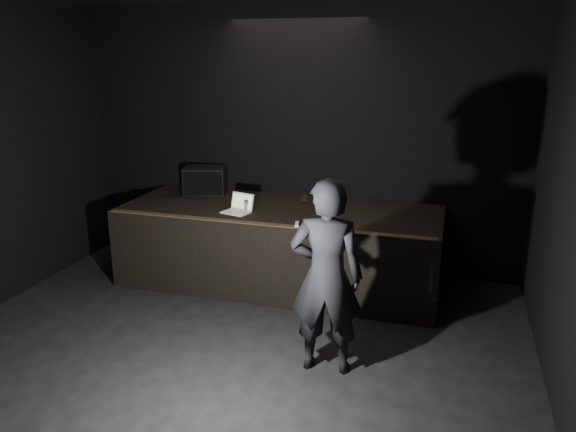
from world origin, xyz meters
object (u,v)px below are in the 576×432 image
Objects in this scene: beer_can at (247,205)px; person at (326,277)px; stage_riser at (280,246)px; laptop at (239,207)px; stage_monitor at (205,180)px.

beer_can is 0.08× the size of person.
laptop is at bearing -144.76° from stage_riser.
beer_can is 2.10m from person.
stage_riser is at bearing 36.59° from beer_can.
stage_riser is 2.15m from person.
stage_monitor is at bearing 142.02° from beer_can.
stage_riser is 10.47× the size of laptop.
stage_monitor reaches higher than stage_riser.
laptop is at bearing -58.01° from stage_monitor.
stage_riser is 0.77m from laptop.
laptop is 0.10m from beer_can.
beer_can reaches higher than stage_riser.
person is (1.02, -1.84, 0.43)m from stage_riser.
person is (2.24, -2.26, -0.26)m from stage_monitor.
person reaches higher than laptop.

